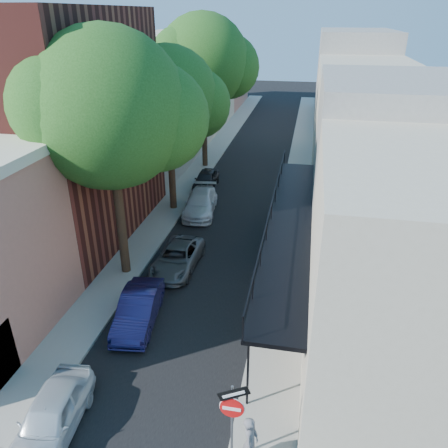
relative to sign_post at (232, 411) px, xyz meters
The scene contains 15 objects.
road_surface 29.27m from the sign_post, 96.21° to the left, with size 6.00×64.00×0.01m, color black.
sidewalk_left 29.96m from the sign_post, 103.85° to the left, with size 2.00×64.00×0.12m, color gray.
sidewalk_right 29.11m from the sign_post, 88.34° to the left, with size 2.00×64.00×0.12m, color gray.
buildings_left 30.59m from the sign_post, 114.15° to the left, with size 10.10×59.10×12.00m.
buildings_right 29.20m from the sign_post, 78.44° to the left, with size 9.80×55.00×10.00m.
sign_post is the anchor object (origin of this frame).
oak_near 12.77m from the sign_post, 125.09° to the left, with size 7.48×6.80×11.42m.
oak_mid 19.14m from the sign_post, 110.86° to the left, with size 6.60×6.00×10.20m.
oak_far 27.80m from the sign_post, 103.91° to the left, with size 7.70×7.00×11.90m.
parked_car_a 5.71m from the sign_post, behind, with size 1.58×3.93×1.34m, color silver.
parked_car_b 7.46m from the sign_post, 131.91° to the left, with size 1.41×4.05×1.33m, color #191749.
parked_car_c 11.01m from the sign_post, 114.67° to the left, with size 1.98×4.28×1.19m, color #525459.
parked_car_d 17.59m from the sign_post, 106.77° to the left, with size 1.89×4.66×1.35m, color silver.
parked_car_e 22.09m from the sign_post, 105.14° to the left, with size 1.49×3.70×1.26m, color black.
pedestrian 1.17m from the sign_post, ahead, with size 0.64×0.42×1.75m, color slate.
Camera 1 is at (4.55, -7.27, 11.66)m, focal length 35.00 mm.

